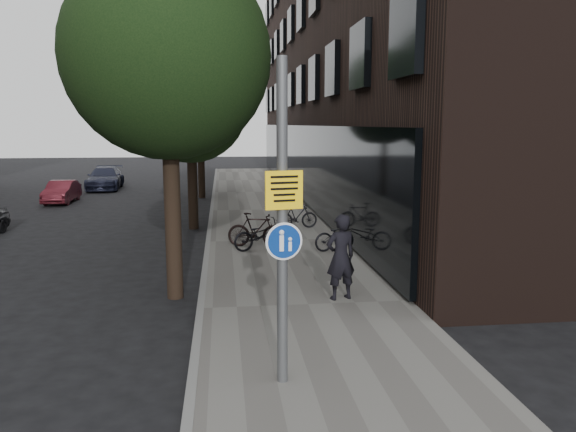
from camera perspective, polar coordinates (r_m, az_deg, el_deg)
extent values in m
plane|color=black|center=(8.93, 3.77, -16.39)|extent=(120.00, 120.00, 0.00)
cube|color=slate|center=(18.39, -1.09, -2.63)|extent=(4.50, 60.00, 0.12)
cube|color=slate|center=(18.31, -8.13, -2.76)|extent=(0.15, 60.00, 0.13)
cube|color=black|center=(31.94, 12.28, 18.37)|extent=(12.00, 40.00, 18.00)
cylinder|color=black|center=(12.66, -11.59, -1.20)|extent=(0.36, 0.36, 3.20)
sphere|color=black|center=(12.54, -12.16, 15.67)|extent=(4.40, 4.40, 4.40)
sphere|color=black|center=(13.23, -9.92, 11.05)|extent=(2.64, 2.64, 2.64)
cylinder|color=black|center=(21.06, -9.66, 3.01)|extent=(0.36, 0.36, 3.20)
sphere|color=black|center=(20.98, -9.95, 13.10)|extent=(5.00, 5.00, 5.00)
sphere|color=black|center=(21.72, -8.68, 10.36)|extent=(3.00, 3.00, 3.00)
cylinder|color=black|center=(30.01, -8.80, 4.88)|extent=(0.36, 0.36, 3.20)
sphere|color=black|center=(29.96, -8.98, 11.95)|extent=(5.00, 5.00, 5.00)
sphere|color=black|center=(30.72, -8.12, 10.04)|extent=(3.00, 3.00, 3.00)
cylinder|color=#595B5E|center=(7.93, -0.60, -1.00)|extent=(0.16, 0.16, 4.66)
cube|color=yellow|center=(7.85, -0.60, 2.72)|extent=(0.54, 0.13, 0.54)
cylinder|color=navy|center=(7.97, -0.59, -2.47)|extent=(0.47, 0.10, 0.48)
cylinder|color=white|center=(7.97, -0.59, -2.47)|extent=(0.53, 0.12, 0.54)
imported|color=black|center=(12.11, 5.37, -4.17)|extent=(0.77, 0.61, 1.87)
imported|color=black|center=(16.91, 5.38, -1.98)|extent=(1.80, 1.02, 0.90)
imported|color=black|center=(20.36, 0.93, 0.00)|extent=(1.53, 0.57, 0.90)
imported|color=black|center=(16.89, -2.70, -1.89)|extent=(1.89, 1.20, 0.94)
imported|color=black|center=(17.28, -3.27, -1.42)|extent=(1.84, 0.92, 1.07)
imported|color=maroon|center=(30.04, -22.01, 2.30)|extent=(1.16, 3.32, 1.09)
imported|color=#1C1F32|center=(35.46, -18.08, 3.68)|extent=(2.11, 4.67, 1.33)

